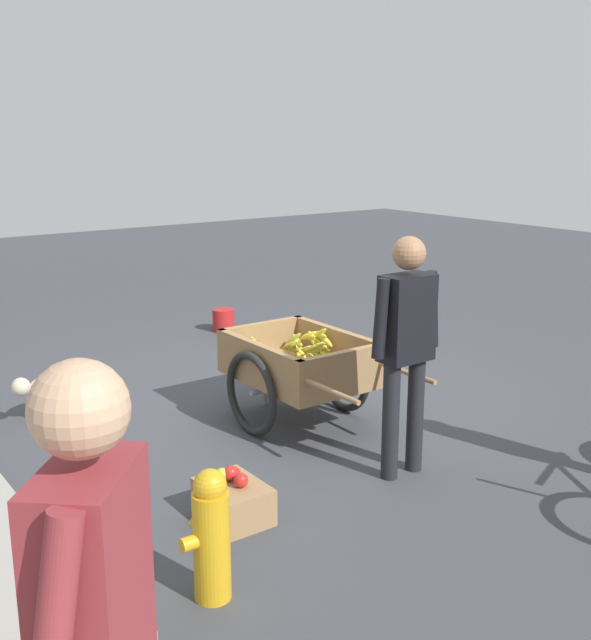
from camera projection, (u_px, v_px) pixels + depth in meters
The scene contains 9 objects.
ground_plane at pixel (293, 402), 6.38m from camera, with size 24.00×24.00×0.00m, color #3D3F44.
fruit_cart at pixel (299, 367), 5.84m from camera, with size 1.65×0.94×0.73m.
vendor_person at pixel (406, 336), 4.82m from camera, with size 0.21×0.56×1.58m.
dog at pixel (47, 386), 5.94m from camera, with size 0.32×0.64×0.40m.
fire_hydrant at pixel (211, 535), 3.62m from camera, with size 0.25×0.25×0.67m.
plastic_bucket at pixel (224, 320), 8.63m from camera, with size 0.25×0.25×0.25m, color #B21E1E.
apple_crate at pixel (233, 500), 4.42m from camera, with size 0.44×0.32×0.31m.
mixed_fruit_crate at pixel (100, 638), 3.20m from camera, with size 0.44×0.32×0.32m.
bystander_person at pixel (95, 628), 1.83m from camera, with size 0.41×0.45×1.71m.
Camera 1 is at (-4.90, 3.53, 2.19)m, focal length 42.73 mm.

